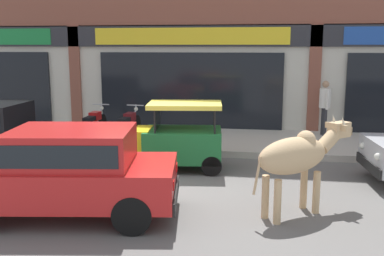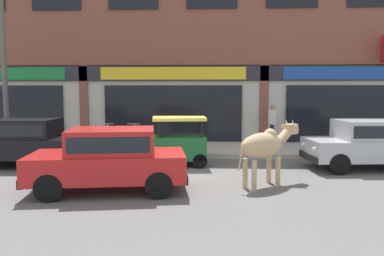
% 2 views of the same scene
% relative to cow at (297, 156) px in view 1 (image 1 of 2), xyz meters
% --- Properties ---
extents(ground_plane, '(90.00, 90.00, 0.00)m').
position_rel_cow_xyz_m(ground_plane, '(-2.91, 1.41, -1.01)').
color(ground_plane, '#605E5B').
extents(sidewalk, '(19.00, 3.18, 0.17)m').
position_rel_cow_xyz_m(sidewalk, '(-2.91, 5.20, -0.92)').
color(sidewalk, '#B7AFA3').
rests_on(sidewalk, ground).
extents(cow, '(1.75, 1.60, 1.61)m').
position_rel_cow_xyz_m(cow, '(0.00, 0.00, 0.00)').
color(cow, tan).
rests_on(cow, ground).
extents(car_2, '(3.77, 2.10, 1.46)m').
position_rel_cow_xyz_m(car_2, '(-3.65, -0.67, -0.19)').
color(car_2, black).
rests_on(car_2, ground).
extents(auto_rickshaw, '(2.06, 1.36, 1.52)m').
position_rel_cow_xyz_m(auto_rickshaw, '(-2.42, 2.42, -0.35)').
color(auto_rickshaw, black).
rests_on(auto_rickshaw, ground).
extents(motorcycle_0, '(0.52, 1.81, 0.88)m').
position_rel_cow_xyz_m(motorcycle_0, '(-5.41, 4.84, -0.45)').
color(motorcycle_0, black).
rests_on(motorcycle_0, sidewalk).
extents(motorcycle_1, '(0.52, 1.81, 0.88)m').
position_rel_cow_xyz_m(motorcycle_1, '(-4.37, 4.82, -0.45)').
color(motorcycle_1, black).
rests_on(motorcycle_1, sidewalk).
extents(pedestrian, '(0.32, 0.49, 1.60)m').
position_rel_cow_xyz_m(pedestrian, '(1.17, 6.09, 0.15)').
color(pedestrian, '#2D2D33').
rests_on(pedestrian, sidewalk).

